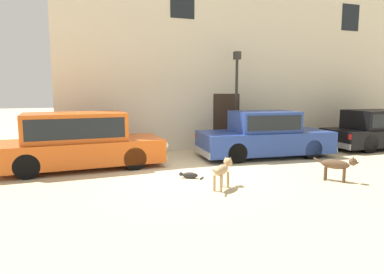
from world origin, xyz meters
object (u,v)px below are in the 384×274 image
object	(u,v)px
parked_sedan_second	(264,134)
stray_dog_spotted	(223,169)
street_lamp	(237,87)
parked_sedan_third	(378,129)
parked_sedan_nearest	(78,140)
stray_cat	(189,175)
stray_dog_tan	(338,165)

from	to	relation	value
parked_sedan_second	stray_dog_spotted	distance (m)	4.18
stray_dog_spotted	street_lamp	world-z (taller)	street_lamp
street_lamp	parked_sedan_third	bearing A→B (deg)	-13.54
parked_sedan_nearest	parked_sedan_second	distance (m)	5.94
stray_dog_spotted	parked_sedan_nearest	bearing A→B (deg)	90.83
parked_sedan_nearest	stray_cat	distance (m)	3.45
parked_sedan_third	stray_cat	world-z (taller)	parked_sedan_third
stray_dog_tan	parked_sedan_nearest	bearing A→B (deg)	-160.44
parked_sedan_third	street_lamp	world-z (taller)	street_lamp
stray_dog_tan	stray_cat	distance (m)	3.66
parked_sedan_nearest	parked_sedan_third	world-z (taller)	parked_sedan_nearest
parked_sedan_nearest	parked_sedan_second	xyz separation A→B (m)	(5.93, -0.21, -0.07)
parked_sedan_second	street_lamp	size ratio (longest dim) A/B	1.29
parked_sedan_second	street_lamp	distance (m)	2.13
parked_sedan_third	stray_cat	distance (m)	8.67
parked_sedan_nearest	street_lamp	xyz separation A→B (m)	(5.56, 1.18, 1.50)
parked_sedan_nearest	stray_cat	bearing A→B (deg)	-41.70
stray_dog_spotted	street_lamp	bearing A→B (deg)	17.68
stray_dog_tan	street_lamp	xyz separation A→B (m)	(-0.39, 4.78, 1.92)
parked_sedan_third	stray_dog_tan	bearing A→B (deg)	-144.47
stray_cat	stray_dog_tan	bearing A→B (deg)	-175.82
parked_sedan_third	stray_dog_tan	distance (m)	6.15
parked_sedan_second	parked_sedan_third	xyz separation A→B (m)	(5.09, 0.07, -0.01)
parked_sedan_third	parked_sedan_nearest	bearing A→B (deg)	-179.48
parked_sedan_second	stray_dog_tan	xyz separation A→B (m)	(0.02, -3.39, -0.34)
parked_sedan_third	street_lamp	xyz separation A→B (m)	(-5.47, 1.32, 1.59)
stray_dog_tan	street_lamp	distance (m)	5.16
parked_sedan_nearest	street_lamp	distance (m)	5.88
stray_cat	street_lamp	xyz separation A→B (m)	(2.94, 3.29, 2.25)
parked_sedan_nearest	parked_sedan_second	size ratio (longest dim) A/B	1.03
parked_sedan_second	stray_dog_tan	bearing A→B (deg)	-85.30
stray_dog_spotted	stray_dog_tan	xyz separation A→B (m)	(2.90, -0.38, -0.03)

